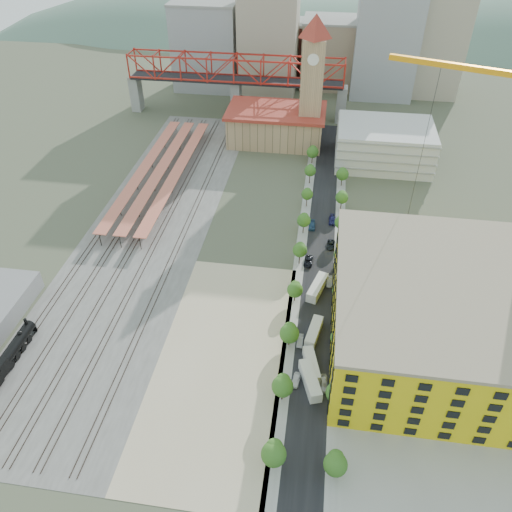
# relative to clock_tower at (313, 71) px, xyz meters

# --- Properties ---
(ground) EXTENTS (400.00, 400.00, 0.00)m
(ground) POSITION_rel_clock_tower_xyz_m (-8.00, -79.99, -28.70)
(ground) COLOR #474C38
(ground) RESTS_ON ground
(ballast_strip) EXTENTS (36.00, 165.00, 0.06)m
(ballast_strip) POSITION_rel_clock_tower_xyz_m (-44.00, -62.49, -28.67)
(ballast_strip) COLOR #605E59
(ballast_strip) RESTS_ON ground
(dirt_lot) EXTENTS (28.00, 67.00, 0.06)m
(dirt_lot) POSITION_rel_clock_tower_xyz_m (-12.00, -111.49, -28.67)
(dirt_lot) COLOR tan
(dirt_lot) RESTS_ON ground
(street_asphalt) EXTENTS (12.00, 170.00, 0.06)m
(street_asphalt) POSITION_rel_clock_tower_xyz_m (8.00, -64.99, -28.67)
(street_asphalt) COLOR black
(street_asphalt) RESTS_ON ground
(sidewalk_west) EXTENTS (3.00, 170.00, 0.04)m
(sidewalk_west) POSITION_rel_clock_tower_xyz_m (2.50, -64.99, -28.68)
(sidewalk_west) COLOR gray
(sidewalk_west) RESTS_ON ground
(sidewalk_east) EXTENTS (3.00, 170.00, 0.04)m
(sidewalk_east) POSITION_rel_clock_tower_xyz_m (13.50, -64.99, -28.68)
(sidewalk_east) COLOR gray
(sidewalk_east) RESTS_ON ground
(construction_pad) EXTENTS (50.00, 90.00, 0.06)m
(construction_pad) POSITION_rel_clock_tower_xyz_m (37.00, -99.99, -28.67)
(construction_pad) COLOR gray
(construction_pad) RESTS_ON ground
(rail_tracks) EXTENTS (26.56, 160.00, 0.18)m
(rail_tracks) POSITION_rel_clock_tower_xyz_m (-45.80, -62.49, -28.55)
(rail_tracks) COLOR #382B23
(rail_tracks) RESTS_ON ground
(platform_canopies) EXTENTS (16.00, 80.00, 4.12)m
(platform_canopies) POSITION_rel_clock_tower_xyz_m (-49.00, -34.99, -24.70)
(platform_canopies) COLOR #CA5D4D
(platform_canopies) RESTS_ON ground
(station_hall) EXTENTS (38.00, 24.00, 13.10)m
(station_hall) POSITION_rel_clock_tower_xyz_m (-13.00, 2.01, -22.03)
(station_hall) COLOR tan
(station_hall) RESTS_ON ground
(clock_tower) EXTENTS (12.00, 12.00, 52.00)m
(clock_tower) POSITION_rel_clock_tower_xyz_m (0.00, 0.00, 0.00)
(clock_tower) COLOR tan
(clock_tower) RESTS_ON ground
(parking_garage) EXTENTS (34.00, 26.00, 14.00)m
(parking_garage) POSITION_rel_clock_tower_xyz_m (28.00, -9.99, -21.70)
(parking_garage) COLOR silver
(parking_garage) RESTS_ON ground
(truss_bridge) EXTENTS (94.00, 9.60, 25.60)m
(truss_bridge) POSITION_rel_clock_tower_xyz_m (-33.00, 25.01, -9.83)
(truss_bridge) COLOR gray
(truss_bridge) RESTS_ON ground
(construction_building) EXTENTS (44.60, 50.60, 18.80)m
(construction_building) POSITION_rel_clock_tower_xyz_m (34.00, -99.99, -19.29)
(construction_building) COLOR yellow
(construction_building) RESTS_ON ground
(street_trees) EXTENTS (15.40, 124.40, 8.00)m
(street_trees) POSITION_rel_clock_tower_xyz_m (8.00, -74.99, -28.70)
(street_trees) COLOR #2F5A1B
(street_trees) RESTS_ON ground
(skyline) EXTENTS (133.00, 46.00, 60.00)m
(skyline) POSITION_rel_clock_tower_xyz_m (-0.53, 62.32, -5.89)
(skyline) COLOR #9EA0A3
(skyline) RESTS_ON ground
(distant_hills) EXTENTS (647.00, 264.00, 227.00)m
(distant_hills) POSITION_rel_clock_tower_xyz_m (37.28, 180.01, -108.23)
(distant_hills) COLOR #4C6B59
(distant_hills) RESTS_ON ground
(locomotive) EXTENTS (2.91, 22.47, 5.62)m
(locomotive) POSITION_rel_clock_tower_xyz_m (-58.00, -119.30, -26.60)
(locomotive) COLOR black
(locomotive) RESTS_ON ground
(site_trailer_a) EXTENTS (5.62, 10.09, 2.68)m
(site_trailer_a) POSITION_rel_clock_tower_xyz_m (8.00, -115.41, -27.36)
(site_trailer_a) COLOR silver
(site_trailer_a) RESTS_ON ground
(site_trailer_b) EXTENTS (4.51, 9.21, 2.44)m
(site_trailer_b) POSITION_rel_clock_tower_xyz_m (8.00, -111.08, -27.48)
(site_trailer_b) COLOR silver
(site_trailer_b) RESTS_ON ground
(site_trailer_c) EXTENTS (4.07, 9.36, 2.48)m
(site_trailer_c) POSITION_rel_clock_tower_xyz_m (8.00, -101.23, -27.46)
(site_trailer_c) COLOR silver
(site_trailer_c) RESTS_ON ground
(site_trailer_d) EXTENTS (5.34, 10.34, 2.74)m
(site_trailer_d) POSITION_rel_clock_tower_xyz_m (8.00, -85.57, -27.33)
(site_trailer_d) COLOR silver
(site_trailer_d) RESTS_ON ground
(car_0) EXTENTS (2.18, 4.21, 1.37)m
(car_0) POSITION_rel_clock_tower_xyz_m (5.00, -115.22, -28.01)
(car_0) COLOR silver
(car_0) RESTS_ON ground
(car_1) EXTENTS (1.44, 4.00, 1.31)m
(car_1) POSITION_rel_clock_tower_xyz_m (5.00, -103.88, -28.04)
(car_1) COLOR gray
(car_1) RESTS_ON ground
(car_2) EXTENTS (2.56, 5.11, 1.39)m
(car_2) POSITION_rel_clock_tower_xyz_m (5.00, -74.30, -28.00)
(car_2) COLOR black
(car_2) RESTS_ON ground
(car_3) EXTENTS (1.98, 4.80, 1.39)m
(car_3) POSITION_rel_clock_tower_xyz_m (5.00, -56.73, -28.00)
(car_3) COLOR navy
(car_3) RESTS_ON ground
(car_4) EXTENTS (2.52, 4.76, 1.54)m
(car_4) POSITION_rel_clock_tower_xyz_m (11.00, -115.29, -27.93)
(car_4) COLOR silver
(car_4) RESTS_ON ground
(car_5) EXTENTS (1.62, 4.27, 1.39)m
(car_5) POSITION_rel_clock_tower_xyz_m (11.00, -81.95, -28.00)
(car_5) COLOR #ABABB1
(car_5) RESTS_ON ground
(car_6) EXTENTS (2.24, 4.71, 1.30)m
(car_6) POSITION_rel_clock_tower_xyz_m (11.00, -65.66, -28.05)
(car_6) COLOR black
(car_6) RESTS_ON ground
(car_7) EXTENTS (2.09, 5.03, 1.45)m
(car_7) POSITION_rel_clock_tower_xyz_m (11.00, -52.90, -27.97)
(car_7) COLOR #1A1B4C
(car_7) RESTS_ON ground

